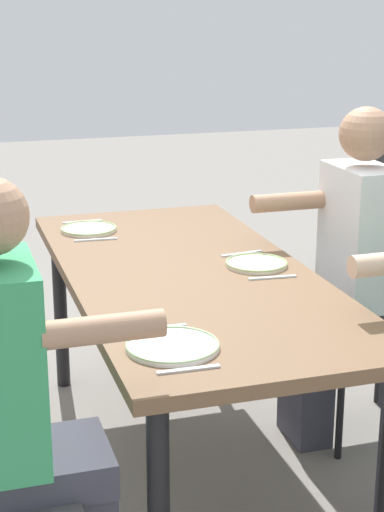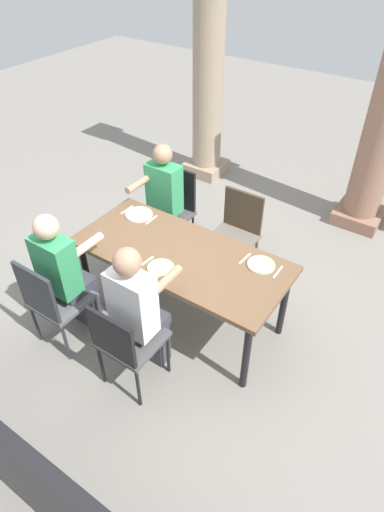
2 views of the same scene
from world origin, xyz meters
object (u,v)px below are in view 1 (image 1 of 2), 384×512
object	(u,v)px
dining_table	(188,291)
diner_man_white	(343,267)
chair_mid_south	(383,306)
plate_2	(89,229)
diner_guest_third	(28,407)
plate_0	(172,346)
plate_1	(256,263)

from	to	relation	value
dining_table	diner_man_white	size ratio (longest dim) A/B	1.41
chair_mid_south	diner_man_white	xyz separation A→B (m)	(0.00, 0.19, 0.18)
dining_table	diner_man_white	xyz separation A→B (m)	(0.08, -0.65, 0.00)
plate_2	diner_guest_third	bearing A→B (deg)	163.11
dining_table	plate_0	bearing A→B (deg)	159.57
chair_mid_south	dining_table	bearing A→B (deg)	95.48
plate_0	plate_2	distance (m)	1.29
chair_mid_south	plate_0	distance (m)	1.33
plate_0	diner_guest_third	bearing A→B (deg)	97.91
diner_man_white	diner_guest_third	bearing A→B (deg)	121.38
dining_table	chair_mid_south	distance (m)	0.86
diner_man_white	diner_guest_third	xyz separation A→B (m)	(-0.79, 1.30, -0.02)
dining_table	plate_0	distance (m)	0.70
diner_guest_third	plate_2	xyz separation A→B (m)	(1.35, -0.41, 0.10)
diner_guest_third	plate_2	distance (m)	1.41
diner_man_white	plate_0	size ratio (longest dim) A/B	5.08
chair_mid_south	plate_1	bearing A→B (deg)	99.25
diner_man_white	plate_2	world-z (taller)	diner_man_white
plate_1	plate_2	world-z (taller)	same
diner_man_white	diner_guest_third	world-z (taller)	diner_man_white
chair_mid_south	diner_man_white	bearing A→B (deg)	89.10
diner_guest_third	plate_2	world-z (taller)	diner_guest_third
plate_1	plate_2	xyz separation A→B (m)	(0.65, 0.49, -0.00)
plate_1	dining_table	bearing A→B (deg)	86.61
dining_table	diner_guest_third	size ratio (longest dim) A/B	1.44
diner_guest_third	plate_2	bearing A→B (deg)	-16.89
diner_man_white	plate_1	xyz separation A→B (m)	(-0.10, 0.40, 0.08)
diner_man_white	plate_1	world-z (taller)	diner_man_white
plate_0	diner_man_white	bearing A→B (deg)	-50.58
chair_mid_south	plate_1	distance (m)	0.65
diner_man_white	diner_guest_third	size ratio (longest dim) A/B	1.02
chair_mid_south	diner_guest_third	distance (m)	1.69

